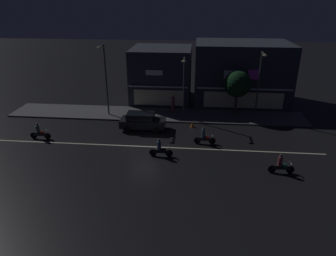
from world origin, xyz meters
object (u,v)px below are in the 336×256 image
object	(u,v)px
motorcycle_following	(39,132)
motorcycle_trailing_far	(160,149)
pedestrian_on_sidewalk	(173,104)
streetlamp_mid	(184,83)
motorcycle_lead	(281,165)
streetlamp_west	(105,75)
parked_car_near_kerb	(142,121)
traffic_cone	(192,124)
motorcycle_opposite_lane	(204,137)
streetlamp_east	(260,79)

from	to	relation	value
motorcycle_following	motorcycle_trailing_far	size ratio (longest dim) A/B	1.00
pedestrian_on_sidewalk	motorcycle_following	bearing A→B (deg)	-140.56
streetlamp_mid	motorcycle_lead	size ratio (longest dim) A/B	3.32
streetlamp_west	parked_car_near_kerb	size ratio (longest dim) A/B	1.73
streetlamp_west	motorcycle_following	world-z (taller)	streetlamp_west
motorcycle_lead	parked_car_near_kerb	bearing A→B (deg)	-27.19
streetlamp_west	motorcycle_trailing_far	world-z (taller)	streetlamp_west
motorcycle_trailing_far	streetlamp_west	bearing A→B (deg)	-51.93
parked_car_near_kerb	traffic_cone	xyz separation A→B (m)	(4.79, 1.06, -0.59)
pedestrian_on_sidewalk	motorcycle_trailing_far	size ratio (longest dim) A/B	1.03
parked_car_near_kerb	pedestrian_on_sidewalk	bearing A→B (deg)	61.23
parked_car_near_kerb	motorcycle_opposite_lane	distance (m)	6.46
motorcycle_lead	motorcycle_trailing_far	xyz separation A→B (m)	(-8.99, 1.70, 0.00)
traffic_cone	streetlamp_east	bearing A→B (deg)	27.09
pedestrian_on_sidewalk	motorcycle_opposite_lane	bearing A→B (deg)	-60.08
motorcycle_lead	motorcycle_trailing_far	size ratio (longest dim) A/B	1.00
pedestrian_on_sidewalk	traffic_cone	xyz separation A→B (m)	(2.21, -3.64, -0.78)
motorcycle_following	streetlamp_mid	bearing A→B (deg)	18.36
streetlamp_west	streetlamp_east	xyz separation A→B (m)	(15.73, 1.23, -0.37)
motorcycle_lead	motorcycle_opposite_lane	bearing A→B (deg)	-34.20
pedestrian_on_sidewalk	motorcycle_lead	bearing A→B (deg)	-47.50
motorcycle_lead	motorcycle_opposite_lane	world-z (taller)	same
pedestrian_on_sidewalk	motorcycle_opposite_lane	distance (m)	8.05
motorcycle_lead	traffic_cone	bearing A→B (deg)	-46.37
pedestrian_on_sidewalk	parked_car_near_kerb	world-z (taller)	pedestrian_on_sidewalk
motorcycle_following	motorcycle_opposite_lane	size ratio (longest dim) A/B	1.00
pedestrian_on_sidewalk	parked_car_near_kerb	size ratio (longest dim) A/B	0.46
streetlamp_mid	streetlamp_west	bearing A→B (deg)	178.61
streetlamp_west	motorcycle_trailing_far	xyz separation A→B (m)	(6.66, -8.48, -3.88)
motorcycle_opposite_lane	motorcycle_trailing_far	world-z (taller)	same
streetlamp_mid	pedestrian_on_sidewalk	size ratio (longest dim) A/B	3.22
motorcycle_trailing_far	traffic_cone	size ratio (longest dim) A/B	3.45
motorcycle_opposite_lane	motorcycle_trailing_far	bearing A→B (deg)	-151.32
motorcycle_lead	traffic_cone	xyz separation A→B (m)	(-6.57, 8.01, -0.36)
motorcycle_lead	motorcycle_opposite_lane	size ratio (longest dim) A/B	1.00
motorcycle_trailing_far	motorcycle_following	bearing A→B (deg)	-11.38
motorcycle_following	motorcycle_opposite_lane	distance (m)	14.76
streetlamp_east	streetlamp_mid	bearing A→B (deg)	-169.46
motorcycle_following	motorcycle_trailing_far	distance (m)	11.45
streetlamp_mid	motorcycle_following	xyz separation A→B (m)	(-12.64, -6.04, -3.28)
pedestrian_on_sidewalk	streetlamp_mid	bearing A→B (deg)	-48.61
streetlamp_mid	motorcycle_opposite_lane	size ratio (longest dim) A/B	3.32
parked_car_near_kerb	motorcycle_opposite_lane	xyz separation A→B (m)	(5.91, -2.61, -0.24)
streetlamp_mid	streetlamp_east	xyz separation A→B (m)	(7.66, 1.42, 0.22)
pedestrian_on_sidewalk	parked_car_near_kerb	xyz separation A→B (m)	(-2.58, -4.70, -0.19)
motorcycle_following	streetlamp_west	bearing A→B (deg)	46.59
motorcycle_lead	motorcycle_following	xyz separation A→B (m)	(-20.22, 3.95, 0.00)
pedestrian_on_sidewalk	motorcycle_following	size ratio (longest dim) A/B	1.03
streetlamp_west	streetlamp_mid	xyz separation A→B (m)	(8.07, -0.20, -0.59)
streetlamp_mid	pedestrian_on_sidewalk	bearing A→B (deg)	125.91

